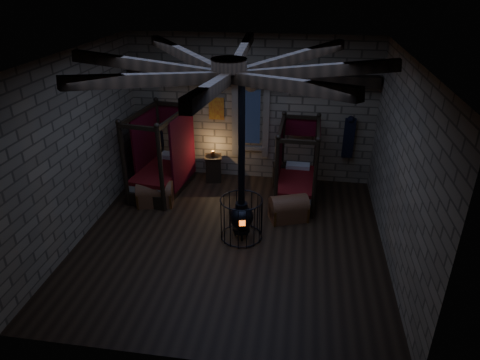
# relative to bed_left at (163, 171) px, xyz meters

# --- Properties ---
(room) EXTENTS (7.02, 7.02, 4.29)m
(room) POSITION_rel_bed_left_xyz_m (2.35, -2.18, 3.18)
(room) COLOR black
(room) RESTS_ON ground
(bed_left) EXTENTS (1.43, 2.33, 2.30)m
(bed_left) POSITION_rel_bed_left_xyz_m (0.00, 0.00, 0.00)
(bed_left) COLOR black
(bed_left) RESTS_ON ground
(bed_right) EXTENTS (1.10, 2.03, 2.09)m
(bed_right) POSITION_rel_bed_left_xyz_m (3.77, 0.05, -0.05)
(bed_right) COLOR black
(bed_right) RESTS_ON ground
(trunk_left) EXTENTS (1.02, 0.75, 0.68)m
(trunk_left) POSITION_rel_bed_left_xyz_m (0.05, -0.91, -0.26)
(trunk_left) COLOR brown
(trunk_left) RESTS_ON ground
(trunk_right) EXTENTS (1.06, 0.87, 0.68)m
(trunk_right) POSITION_rel_bed_left_xyz_m (3.63, -1.15, -0.27)
(trunk_right) COLOR brown
(trunk_right) RESTS_ON ground
(nightstand_left) EXTENTS (0.57, 0.55, 0.96)m
(nightstand_left) POSITION_rel_bed_left_xyz_m (1.30, 0.76, -0.16)
(nightstand_left) COLOR black
(nightstand_left) RESTS_ON ground
(nightstand_right) EXTENTS (0.47, 0.45, 0.72)m
(nightstand_right) POSITION_rel_bed_left_xyz_m (3.26, 0.76, -0.23)
(nightstand_right) COLOR black
(nightstand_right) RESTS_ON ground
(stove) EXTENTS (0.99, 0.99, 4.05)m
(stove) POSITION_rel_bed_left_xyz_m (2.57, -2.13, 0.05)
(stove) COLOR black
(stove) RESTS_ON ground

